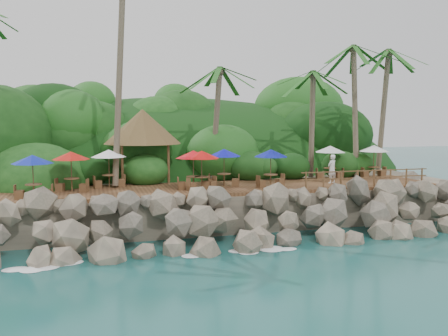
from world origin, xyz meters
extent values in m
plane|color=#19514F|center=(0.00, 0.00, 0.00)|extent=(140.00, 140.00, 0.00)
cube|color=gray|center=(0.00, 16.00, 1.05)|extent=(32.00, 25.20, 2.10)
ellipsoid|color=#143811|center=(0.00, 23.50, 0.00)|extent=(44.80, 28.00, 15.40)
cube|color=brown|center=(0.00, 6.00, 2.20)|extent=(26.00, 5.00, 0.20)
ellipsoid|color=white|center=(-9.00, 0.30, 0.03)|extent=(1.20, 0.80, 0.06)
ellipsoid|color=white|center=(-6.00, 0.30, 0.03)|extent=(1.20, 0.80, 0.06)
ellipsoid|color=white|center=(-3.00, 0.30, 0.03)|extent=(1.20, 0.80, 0.06)
ellipsoid|color=white|center=(0.00, 0.30, 0.03)|extent=(1.20, 0.80, 0.06)
ellipsoid|color=white|center=(3.00, 0.30, 0.03)|extent=(1.20, 0.80, 0.06)
ellipsoid|color=white|center=(6.00, 0.30, 0.03)|extent=(1.20, 0.80, 0.06)
ellipsoid|color=white|center=(9.00, 0.30, 0.03)|extent=(1.20, 0.80, 0.06)
cylinder|color=brown|center=(-5.74, 8.38, 9.38)|extent=(1.43, 2.83, 14.00)
cylinder|color=brown|center=(0.43, 9.48, 5.92)|extent=(0.95, 0.86, 7.24)
ellipsoid|color=#23601E|center=(0.43, 9.48, 9.54)|extent=(6.00, 6.00, 2.40)
cylinder|color=brown|center=(6.89, 8.61, 5.83)|extent=(0.63, 0.91, 7.07)
ellipsoid|color=#23601E|center=(6.89, 8.61, 9.37)|extent=(6.00, 6.00, 2.40)
cylinder|color=brown|center=(10.04, 8.48, 6.82)|extent=(0.81, 1.88, 8.98)
ellipsoid|color=#23601E|center=(10.04, 8.48, 11.34)|extent=(6.00, 6.00, 2.40)
cylinder|color=brown|center=(12.44, 8.75, 6.65)|extent=(0.76, 0.93, 8.71)
ellipsoid|color=#23601E|center=(12.44, 8.75, 11.01)|extent=(6.00, 6.00, 2.40)
cylinder|color=brown|center=(-5.72, 8.27, 3.50)|extent=(0.16, 0.16, 2.40)
cylinder|color=brown|center=(-2.92, 8.27, 3.50)|extent=(0.16, 0.16, 2.40)
cylinder|color=brown|center=(-5.72, 11.07, 3.50)|extent=(0.16, 0.16, 2.40)
cylinder|color=brown|center=(-2.92, 11.07, 3.50)|extent=(0.16, 0.16, 2.40)
cone|color=brown|center=(-4.32, 9.67, 5.80)|extent=(4.88, 4.88, 2.20)
cylinder|color=brown|center=(-10.34, 4.40, 2.66)|extent=(0.08, 0.08, 0.72)
cylinder|color=brown|center=(-10.34, 4.40, 3.03)|extent=(0.82, 0.82, 0.05)
cylinder|color=brown|center=(-10.34, 4.40, 3.37)|extent=(0.05, 0.05, 2.14)
cone|color=#0C1DA5|center=(-10.34, 4.40, 4.29)|extent=(2.04, 2.04, 0.44)
cube|color=brown|center=(-11.01, 4.46, 2.52)|extent=(0.44, 0.44, 0.45)
cube|color=brown|center=(-9.66, 4.34, 2.52)|extent=(0.44, 0.44, 0.45)
cylinder|color=brown|center=(-1.96, 5.40, 2.66)|extent=(0.08, 0.08, 0.72)
cylinder|color=brown|center=(-1.96, 5.40, 3.03)|extent=(0.82, 0.82, 0.05)
cylinder|color=brown|center=(-1.96, 5.40, 3.37)|extent=(0.05, 0.05, 2.14)
cone|color=red|center=(-1.96, 5.40, 4.29)|extent=(2.04, 2.04, 0.44)
cube|color=brown|center=(-2.64, 5.44, 2.52)|extent=(0.43, 0.43, 0.45)
cube|color=brown|center=(-1.29, 5.37, 2.52)|extent=(0.43, 0.43, 0.45)
cylinder|color=brown|center=(2.60, 5.14, 2.66)|extent=(0.08, 0.08, 0.72)
cylinder|color=brown|center=(2.60, 5.14, 3.03)|extent=(0.82, 0.82, 0.05)
cylinder|color=brown|center=(2.60, 5.14, 3.37)|extent=(0.05, 0.05, 2.14)
cone|color=#0B1496|center=(2.60, 5.14, 4.29)|extent=(2.04, 2.04, 0.44)
cube|color=brown|center=(1.94, 4.97, 2.52)|extent=(0.49, 0.49, 0.45)
cube|color=brown|center=(3.26, 5.30, 2.52)|extent=(0.49, 0.49, 0.45)
cylinder|color=brown|center=(-1.55, 5.12, 2.66)|extent=(0.08, 0.08, 0.72)
cylinder|color=brown|center=(-1.55, 5.12, 3.03)|extent=(0.82, 0.82, 0.05)
cylinder|color=brown|center=(-1.55, 5.12, 3.37)|extent=(0.05, 0.05, 2.14)
cone|color=red|center=(-1.55, 5.12, 4.29)|extent=(2.04, 2.04, 0.44)
cube|color=brown|center=(-2.19, 4.89, 2.52)|extent=(0.52, 0.52, 0.45)
cube|color=brown|center=(-0.91, 5.35, 2.52)|extent=(0.52, 0.52, 0.45)
cylinder|color=brown|center=(-6.53, 7.45, 2.66)|extent=(0.08, 0.08, 0.72)
cylinder|color=brown|center=(-6.53, 7.45, 3.03)|extent=(0.82, 0.82, 0.05)
cylinder|color=brown|center=(-6.53, 7.45, 3.37)|extent=(0.05, 0.05, 2.14)
cone|color=white|center=(-6.53, 7.45, 4.29)|extent=(2.04, 2.04, 0.44)
cube|color=brown|center=(-7.19, 7.29, 2.52)|extent=(0.49, 0.49, 0.45)
cube|color=brown|center=(-5.87, 7.61, 2.52)|extent=(0.49, 0.49, 0.45)
cylinder|color=brown|center=(10.93, 7.40, 2.66)|extent=(0.08, 0.08, 0.72)
cylinder|color=brown|center=(10.93, 7.40, 3.03)|extent=(0.82, 0.82, 0.05)
cylinder|color=brown|center=(10.93, 7.40, 3.37)|extent=(0.05, 0.05, 2.14)
cone|color=white|center=(10.93, 7.40, 4.29)|extent=(2.04, 2.04, 0.44)
cube|color=brown|center=(10.25, 7.37, 2.52)|extent=(0.43, 0.43, 0.45)
cube|color=brown|center=(11.61, 7.43, 2.52)|extent=(0.43, 0.43, 0.45)
cylinder|color=brown|center=(0.06, 6.21, 2.66)|extent=(0.08, 0.08, 0.72)
cylinder|color=brown|center=(0.06, 6.21, 3.03)|extent=(0.82, 0.82, 0.05)
cylinder|color=brown|center=(0.06, 6.21, 3.37)|extent=(0.05, 0.05, 2.14)
cone|color=#0D0FAF|center=(0.06, 6.21, 4.29)|extent=(2.04, 2.04, 0.44)
cube|color=brown|center=(-0.58, 6.44, 2.52)|extent=(0.52, 0.52, 0.45)
cube|color=brown|center=(0.70, 5.98, 2.52)|extent=(0.52, 0.52, 0.45)
cylinder|color=brown|center=(-8.58, 6.36, 2.66)|extent=(0.08, 0.08, 0.72)
cylinder|color=brown|center=(-8.58, 6.36, 3.03)|extent=(0.82, 0.82, 0.05)
cylinder|color=brown|center=(-8.58, 6.36, 3.37)|extent=(0.05, 0.05, 2.14)
cone|color=red|center=(-8.58, 6.36, 4.29)|extent=(2.04, 2.04, 0.44)
cube|color=brown|center=(-9.22, 6.60, 2.52)|extent=(0.53, 0.53, 0.45)
cube|color=brown|center=(-7.94, 6.12, 2.52)|extent=(0.53, 0.53, 0.45)
cylinder|color=brown|center=(7.72, 7.54, 2.66)|extent=(0.08, 0.08, 0.72)
cylinder|color=brown|center=(7.72, 7.54, 3.03)|extent=(0.82, 0.82, 0.05)
cylinder|color=brown|center=(7.72, 7.54, 3.37)|extent=(0.05, 0.05, 2.14)
cone|color=white|center=(7.72, 7.54, 4.29)|extent=(2.04, 2.04, 0.44)
cube|color=brown|center=(7.06, 7.68, 2.52)|extent=(0.48, 0.48, 0.45)
cube|color=brown|center=(8.39, 7.40, 2.52)|extent=(0.48, 0.48, 0.45)
cylinder|color=brown|center=(4.16, 3.65, 2.80)|extent=(0.10, 0.10, 1.00)
cylinder|color=brown|center=(5.26, 3.65, 2.80)|extent=(0.10, 0.10, 1.00)
cylinder|color=brown|center=(6.36, 3.65, 2.80)|extent=(0.10, 0.10, 1.00)
cylinder|color=brown|center=(7.46, 3.65, 2.80)|extent=(0.10, 0.10, 1.00)
cylinder|color=brown|center=(8.56, 3.65, 2.80)|extent=(0.10, 0.10, 1.00)
cylinder|color=brown|center=(9.66, 3.65, 2.80)|extent=(0.10, 0.10, 1.00)
cylinder|color=brown|center=(10.76, 3.65, 2.80)|extent=(0.10, 0.10, 1.00)
cylinder|color=brown|center=(11.86, 3.65, 2.80)|extent=(0.10, 0.10, 1.00)
cube|color=brown|center=(8.01, 3.65, 3.25)|extent=(8.30, 0.06, 0.06)
cube|color=brown|center=(8.01, 3.65, 2.85)|extent=(8.30, 0.06, 0.06)
imported|color=white|center=(6.84, 5.61, 3.19)|extent=(0.76, 0.63, 1.78)
camera|label=1|loc=(-7.55, -20.99, 6.34)|focal=38.46mm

